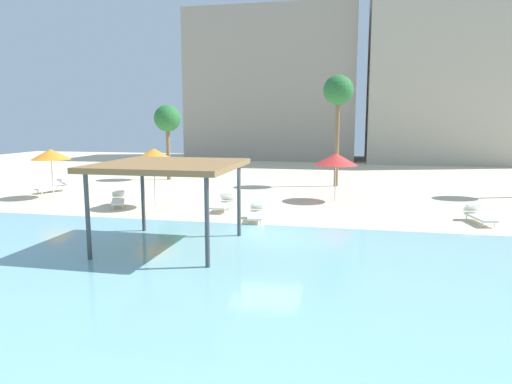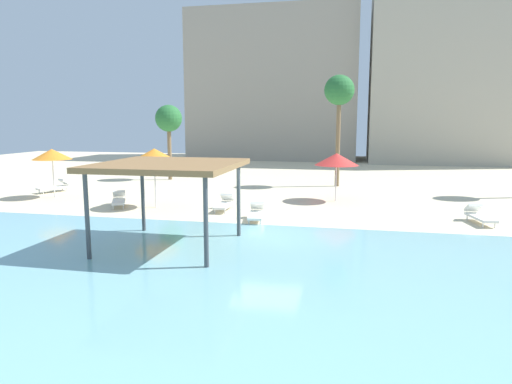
{
  "view_description": "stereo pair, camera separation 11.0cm",
  "coord_description": "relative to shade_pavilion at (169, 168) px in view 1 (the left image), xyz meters",
  "views": [
    {
      "loc": [
        3.05,
        -16.58,
        4.26
      ],
      "look_at": [
        -0.86,
        2.0,
        1.3
      ],
      "focal_mm": 32.48,
      "sensor_mm": 36.0,
      "label": 1
    },
    {
      "loc": [
        3.15,
        -16.56,
        4.26
      ],
      "look_at": [
        -0.86,
        2.0,
        1.3
      ],
      "focal_mm": 32.48,
      "sensor_mm": 36.0,
      "label": 2
    }
  ],
  "objects": [
    {
      "name": "lounge_chair_2",
      "position": [
        1.94,
        4.73,
        -2.38
      ],
      "size": [
        0.84,
        1.96,
        0.74
      ],
      "rotation": [
        0.0,
        0.0,
        -1.44
      ],
      "color": "white",
      "rests_on": "ground"
    },
    {
      "name": "palm_tree_2",
      "position": [
        -7.08,
        16.98,
        1.57
      ],
      "size": [
        1.9,
        1.9,
        5.33
      ],
      "color": "brown",
      "rests_on": "ground"
    },
    {
      "name": "lounge_chair_4",
      "position": [
        -5.5,
        6.59,
        -2.38
      ],
      "size": [
        1.38,
        1.97,
        0.74
      ],
      "rotation": [
        0.0,
        0.0,
        -1.11
      ],
      "color": "white",
      "rests_on": "ground"
    },
    {
      "name": "lagoon_water",
      "position": [
        2.87,
        -2.91,
        -2.69
      ],
      "size": [
        44.0,
        13.5,
        0.04
      ],
      "primitive_type": "cube",
      "color": "#7AB7C1",
      "rests_on": "ground"
    },
    {
      "name": "hotel_block_0",
      "position": [
        -3.05,
        38.01,
        5.23
      ],
      "size": [
        18.1,
        9.4,
        15.87
      ],
      "primitive_type": "cube",
      "color": "#9E9384",
      "rests_on": "ground"
    },
    {
      "name": "lounge_chair_1",
      "position": [
        11.12,
        6.23,
        -2.38
      ],
      "size": [
        0.96,
        1.98,
        0.74
      ],
      "rotation": [
        0.0,
        0.0,
        -1.37
      ],
      "color": "white",
      "rests_on": "ground"
    },
    {
      "name": "beach_umbrella_orange_1",
      "position": [
        -3.53,
        6.63,
        -0.12
      ],
      "size": [
        2.24,
        2.24,
        2.9
      ],
      "color": "silver",
      "rests_on": "ground"
    },
    {
      "name": "beach_umbrella_red_0",
      "position": [
        5.03,
        10.35,
        -0.48
      ],
      "size": [
        2.3,
        2.3,
        2.54
      ],
      "color": "silver",
      "rests_on": "ground"
    },
    {
      "name": "hotel_block_1",
      "position": [
        15.48,
        37.19,
        7.76
      ],
      "size": [
        16.53,
        11.28,
        20.93
      ],
      "primitive_type": "cube",
      "color": "#B2A893",
      "rests_on": "ground"
    },
    {
      "name": "shade_pavilion",
      "position": [
        0.0,
        0.0,
        0.0
      ],
      "size": [
        4.47,
        4.47,
        2.88
      ],
      "color": "#42474C",
      "rests_on": "ground"
    },
    {
      "name": "beach_umbrella_orange_3",
      "position": [
        -10.24,
        8.15,
        -0.3
      ],
      "size": [
        2.08,
        2.08,
        2.7
      ],
      "color": "silver",
      "rests_on": "ground"
    },
    {
      "name": "ground_plane",
      "position": [
        2.87,
        2.34,
        -2.71
      ],
      "size": [
        80.0,
        80.0,
        0.0
      ],
      "primitive_type": "plane",
      "color": "beige"
    },
    {
      "name": "lounge_chair_3",
      "position": [
        -11.51,
        10.02,
        -2.38
      ],
      "size": [
        1.39,
        1.96,
        0.74
      ],
      "rotation": [
        0.0,
        0.0,
        -2.04
      ],
      "color": "white",
      "rests_on": "ground"
    },
    {
      "name": "palm_tree_1",
      "position": [
        4.86,
        16.06,
        3.23
      ],
      "size": [
        1.9,
        1.9,
        7.08
      ],
      "color": "brown",
      "rests_on": "ground"
    },
    {
      "name": "lounge_chair_5",
      "position": [
        -0.02,
        6.66,
        -2.38
      ],
      "size": [
        0.64,
        1.91,
        0.74
      ],
      "rotation": [
        0.0,
        0.0,
        -1.55
      ],
      "color": "white",
      "rests_on": "ground"
    }
  ]
}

